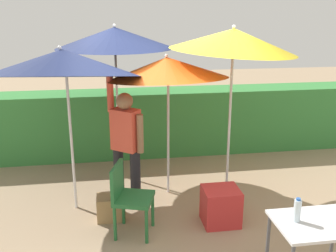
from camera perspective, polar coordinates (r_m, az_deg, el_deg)
The scene contains 12 objects.
ground_plane at distance 5.49m, azimuth 0.49°, elevation -11.96°, with size 24.00×24.00×0.00m, color #9E8466.
hedge_row at distance 7.29m, azimuth -2.29°, elevation 0.57°, with size 8.00×0.70×1.20m, color #38843D.
umbrella_rainbow at distance 5.36m, azimuth -0.11°, elevation 8.47°, with size 1.69×1.70×2.11m.
umbrella_orange at distance 5.41m, azimuth 9.56°, elevation 12.30°, with size 1.75×1.73×2.45m.
umbrella_yellow at distance 5.95m, azimuth -7.81°, elevation 12.68°, with size 1.76×1.76×2.43m.
umbrella_navy at distance 5.05m, azimuth -15.13°, elevation 8.88°, with size 1.96×1.98×2.35m.
person_vendor at distance 5.26m, azimuth -6.19°, elevation -2.25°, with size 0.49×0.41×1.88m.
chair_plastic at distance 4.75m, azimuth -5.89°, elevation -10.00°, with size 0.55×0.55×0.89m.
cooler_box at distance 5.10m, azimuth 7.73°, elevation -11.55°, with size 0.46×0.41×0.48m, color red.
crate_cardboard at distance 5.24m, azimuth -8.34°, elevation -11.69°, with size 0.36×0.29×0.32m, color #9E7A4C.
folding_table at distance 4.08m, azimuth 20.96°, elevation -14.04°, with size 0.80×0.60×0.72m.
bottle_water at distance 3.93m, azimuth 18.42°, elevation -11.65°, with size 0.07×0.07×0.24m.
Camera 1 is at (-0.78, -4.74, 2.66)m, focal length 41.59 mm.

